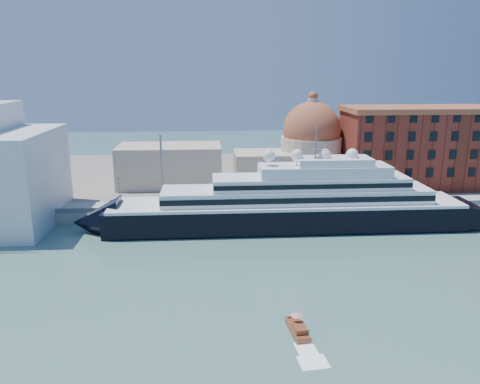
{
  "coord_description": "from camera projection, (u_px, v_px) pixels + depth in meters",
  "views": [
    {
      "loc": [
        -8.79,
        -78.68,
        35.43
      ],
      "look_at": [
        -2.07,
        18.0,
        10.01
      ],
      "focal_mm": 35.0,
      "sensor_mm": 36.0,
      "label": 1
    }
  ],
  "objects": [
    {
      "name": "lamp_posts",
      "position": [
        192.0,
        179.0,
        113.29
      ],
      "size": [
        120.8,
        2.4,
        18.0
      ],
      "color": "slate",
      "rests_on": "quay"
    },
    {
      "name": "warehouse",
      "position": [
        417.0,
        147.0,
        135.67
      ],
      "size": [
        43.0,
        19.0,
        23.25
      ],
      "color": "maroon",
      "rests_on": "land"
    },
    {
      "name": "water_taxi",
      "position": [
        298.0,
        328.0,
        64.76
      ],
      "size": [
        2.6,
        6.19,
        2.86
      ],
      "rotation": [
        0.0,
        0.0,
        0.1
      ],
      "color": "maroon",
      "rests_on": "ground"
    },
    {
      "name": "service_barge",
      "position": [
        16.0,
        233.0,
        102.55
      ],
      "size": [
        12.05,
        4.13,
        2.7
      ],
      "rotation": [
        0.0,
        0.0,
        -0.01
      ],
      "color": "white",
      "rests_on": "ground"
    },
    {
      "name": "church",
      "position": [
        259.0,
        155.0,
        138.86
      ],
      "size": [
        66.0,
        18.0,
        25.5
      ],
      "color": "beige",
      "rests_on": "land"
    },
    {
      "name": "land",
      "position": [
        234.0,
        175.0,
        157.62
      ],
      "size": [
        260.0,
        72.0,
        2.0
      ],
      "primitive_type": "cube",
      "color": "slate",
      "rests_on": "ground"
    },
    {
      "name": "superyacht",
      "position": [
        275.0,
        208.0,
        106.92
      ],
      "size": [
        92.11,
        12.77,
        27.53
      ],
      "color": "black",
      "rests_on": "ground"
    },
    {
      "name": "quay",
      "position": [
        244.0,
        209.0,
        117.99
      ],
      "size": [
        180.0,
        10.0,
        2.5
      ],
      "primitive_type": "cube",
      "color": "gray",
      "rests_on": "ground"
    },
    {
      "name": "ground",
      "position": [
        258.0,
        270.0,
        85.5
      ],
      "size": [
        400.0,
        400.0,
        0.0
      ],
      "primitive_type": "plane",
      "color": "#3A6561",
      "rests_on": "ground"
    },
    {
      "name": "quay_fence",
      "position": [
        245.0,
        207.0,
        113.18
      ],
      "size": [
        180.0,
        0.1,
        1.2
      ],
      "primitive_type": "cube",
      "color": "slate",
      "rests_on": "quay"
    }
  ]
}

